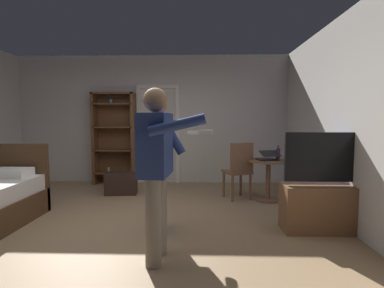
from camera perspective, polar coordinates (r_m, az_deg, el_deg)
ground_plane at (r=4.05m, az=-14.38°, el=-15.43°), size 6.43×6.43×0.00m
wall_back at (r=6.66m, az=-7.58°, el=4.63°), size 6.09×0.12×2.76m
wall_right at (r=4.11m, az=29.40°, el=4.05°), size 0.12×5.97×2.76m
doorway_frame at (r=6.56m, az=-6.44°, el=3.25°), size 0.93×0.08×2.13m
bookshelf at (r=6.62m, az=-14.53°, el=1.63°), size 0.90×0.32×1.95m
tv_flatscreen at (r=4.11m, az=24.12°, el=-9.99°), size 1.05×0.40×1.23m
side_table at (r=5.27m, az=14.32°, el=-5.36°), size 0.71×0.71×0.70m
laptop at (r=5.18m, az=14.27°, el=-2.44°), size 0.39×0.39×0.17m
bottle_on_table at (r=5.17m, az=16.10°, el=-1.88°), size 0.06×0.06×0.25m
wooden_chair at (r=5.22m, az=8.95°, el=-4.61°), size 0.54×0.54×0.99m
person_blue_shirt at (r=2.90m, az=-6.72°, el=-3.23°), size 0.68×0.67×1.68m
person_striped_shirt at (r=3.67m, az=-6.30°, el=-2.00°), size 0.65×0.61×1.67m
suitcase_dark at (r=5.73m, az=-13.36°, el=-7.32°), size 0.60×0.35×0.40m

